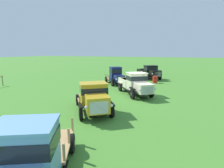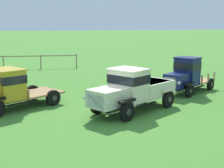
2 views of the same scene
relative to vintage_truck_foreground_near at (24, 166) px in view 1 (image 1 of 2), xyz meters
The scene contains 7 objects.
ground_plane 12.59m from the vintage_truck_foreground_near, ahead, with size 240.00×240.00×0.00m, color #47842D.
vintage_truck_foreground_near is the anchor object (origin of this frame).
vintage_truck_second_in_line 7.31m from the vintage_truck_foreground_near, 13.11° to the left, with size 5.12×4.46×2.11m.
vintage_truck_midrow_center 13.47m from the vintage_truck_foreground_near, ahead, with size 5.15×4.56×2.20m.
vintage_truck_far_side 18.09m from the vintage_truck_foreground_near, 12.96° to the left, with size 4.31×3.92×2.25m.
vintage_truck_back_of_row 24.30m from the vintage_truck_foreground_near, ahead, with size 5.25×4.57×2.08m.
oil_drum_beside_row 20.63m from the vintage_truck_foreground_near, ahead, with size 0.65×0.65×0.93m.
Camera 1 is at (-15.53, -3.64, 4.18)m, focal length 28.00 mm.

